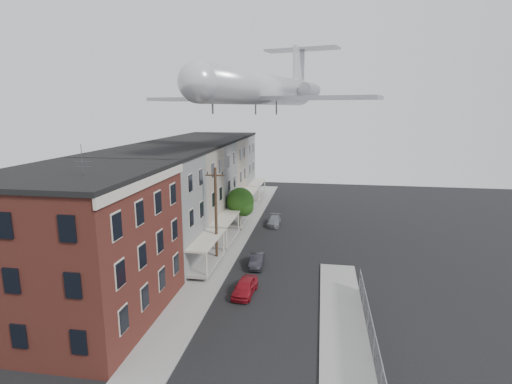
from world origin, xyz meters
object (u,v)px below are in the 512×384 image
Objects in this scene: utility_pole at (216,215)px; car_mid at (257,261)px; airplane at (265,89)px; car_far at (274,221)px; car_near at (245,287)px; street_tree at (241,203)px.

utility_pole reaches higher than car_mid.
airplane is at bearing 63.67° from utility_pole.
car_far is at bearing 86.88° from car_mid.
car_near is (3.80, -5.90, -4.05)m from utility_pole.
car_mid is at bearing -87.07° from airplane.
car_far is at bearing 86.58° from airplane.
car_mid is at bearing -71.12° from street_tree.
street_tree is 1.42× the size of car_near.
car_near is at bearing -77.62° from street_tree.
street_tree is 1.55× the size of car_mid.
car_mid is (0.00, 5.67, -0.07)m from car_near.
car_near is 0.14× the size of airplane.
car_far is at bearing 42.19° from street_tree.
car_mid is 13.30m from car_far.
airplane is at bearing -43.88° from street_tree.
airplane reaches higher than street_tree.
airplane reaches higher than car_far.
airplane is at bearing 89.81° from car_mid.
utility_pole is at bearing -106.82° from car_far.
car_near reaches higher than car_far.
airplane is (3.43, 6.94, 11.41)m from utility_pole.
car_near is at bearing -90.61° from car_far.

